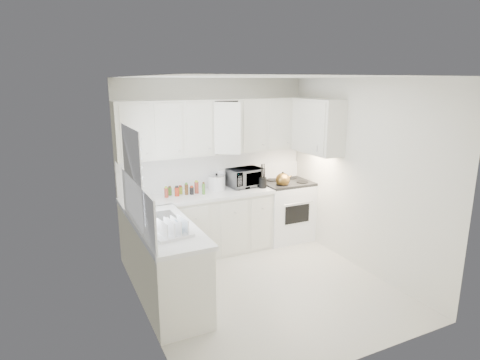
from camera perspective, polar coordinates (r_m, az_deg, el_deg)
floor at (r=5.35m, az=3.38°, el=-14.78°), size 3.20×3.20×0.00m
ceiling at (r=4.70m, az=3.84°, el=14.30°), size 3.20×3.20×0.00m
wall_back at (r=6.27m, az=-3.59°, el=2.21°), size 3.00×0.00×3.00m
wall_front at (r=3.62m, az=16.17°, el=-7.06°), size 3.00×0.00×3.00m
wall_left at (r=4.35m, az=-13.92°, el=-3.39°), size 0.00×3.20×3.20m
wall_right at (r=5.73m, az=16.79°, el=0.54°), size 0.00×3.20×3.20m
window_blinds at (r=4.63m, az=-14.78°, el=0.77°), size 0.06×0.96×1.06m
lower_cabinets_back at (r=6.10m, az=-5.80°, el=-6.48°), size 2.22×0.60×0.90m
lower_cabinets_left at (r=4.91m, az=-10.35°, el=-11.87°), size 0.60×1.60×0.90m
countertop_back at (r=5.94m, az=-5.88°, el=-2.21°), size 2.24×0.64×0.05m
countertop_left at (r=4.72m, az=-10.48°, el=-6.64°), size 0.64×1.62×0.05m
backsplash_back at (r=6.27m, az=-3.54°, el=1.52°), size 2.98×0.02×0.55m
backsplash_left at (r=4.57m, az=-14.28°, el=-3.60°), size 0.02×1.60×0.55m
upper_cabinets_back at (r=6.08m, az=-3.02°, el=3.78°), size 3.00×0.33×0.80m
upper_cabinets_right at (r=6.21m, az=10.70°, el=3.76°), size 0.33×0.90×0.80m
sink at (r=5.00m, az=-11.64°, el=-3.79°), size 0.42×0.38×0.30m
stove at (r=6.68m, az=6.54°, el=-3.12°), size 0.82×0.68×1.25m
tea_kettle at (r=6.34m, az=6.05°, el=0.14°), size 0.32×0.29×0.26m
frying_pan at (r=6.81m, az=7.19°, el=0.18°), size 0.30×0.45×0.04m
microwave at (r=6.28m, az=0.74°, el=0.63°), size 0.55×0.35×0.35m
rice_cooker at (r=6.13m, az=-3.31°, el=-0.20°), size 0.27×0.27×0.25m
paper_towel at (r=6.27m, az=-2.61°, el=0.22°), size 0.12×0.12×0.27m
utensil_crock at (r=6.21m, az=3.22°, el=0.63°), size 0.15×0.15×0.39m
dish_rack at (r=4.36m, az=-9.59°, el=-6.49°), size 0.43×0.34×0.22m
spice_left_0 at (r=5.90m, az=-10.53°, el=-1.57°), size 0.06×0.06×0.13m
spice_left_1 at (r=5.84m, az=-9.58°, el=-1.70°), size 0.06×0.06×0.13m
spice_left_2 at (r=5.94m, az=-9.14°, el=-1.41°), size 0.06×0.06×0.13m
spice_left_3 at (r=5.88m, az=-8.18°, el=-1.54°), size 0.06×0.06×0.13m
spice_left_4 at (r=5.99m, az=-7.77°, el=-1.25°), size 0.06×0.06×0.13m
spice_left_5 at (r=5.93m, az=-6.80°, el=-1.38°), size 0.06×0.06×0.13m
spice_left_6 at (r=6.03m, az=-6.41°, el=-1.09°), size 0.06×0.06×0.13m
spice_left_7 at (r=5.97m, az=-5.45°, el=-1.21°), size 0.06×0.06×0.13m
sauce_right_0 at (r=6.44m, az=1.70°, el=0.22°), size 0.06×0.06×0.19m
sauce_right_1 at (r=6.41m, az=2.39°, el=0.15°), size 0.06×0.06×0.19m
sauce_right_2 at (r=6.49m, az=2.57°, el=0.32°), size 0.06×0.06×0.19m
sauce_right_3 at (r=6.46m, az=3.25°, el=0.25°), size 0.06×0.06×0.19m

